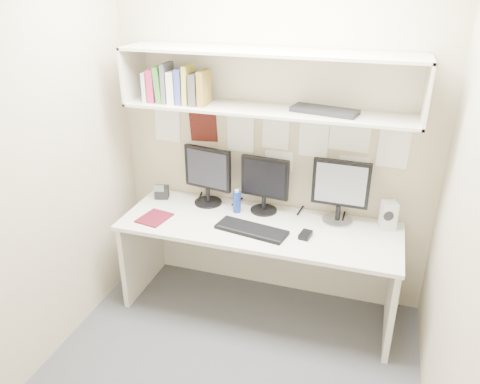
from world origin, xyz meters
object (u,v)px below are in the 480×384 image
(monitor_left, at_px, (208,173))
(monitor_right, at_px, (340,189))
(keyboard, at_px, (251,230))
(desk_phone, at_px, (162,192))
(speaker, at_px, (388,215))
(monitor_center, at_px, (265,182))
(maroon_notebook, at_px, (154,218))
(desk, at_px, (258,266))

(monitor_left, relative_size, monitor_right, 0.97)
(keyboard, distance_m, desk_phone, 0.90)
(monitor_left, height_order, speaker, monitor_left)
(monitor_left, height_order, keyboard, monitor_left)
(monitor_center, xyz_separation_m, desk_phone, (-0.84, -0.03, -0.19))
(monitor_center, distance_m, maroon_notebook, 0.85)
(monitor_left, relative_size, keyboard, 0.90)
(monitor_left, relative_size, speaker, 2.25)
(monitor_right, bearing_deg, monitor_center, -178.47)
(monitor_center, bearing_deg, desk, -78.33)
(monitor_left, relative_size, desk_phone, 3.57)
(monitor_right, relative_size, maroon_notebook, 2.00)
(monitor_left, distance_m, monitor_right, 1.00)
(monitor_left, height_order, monitor_center, monitor_left)
(keyboard, bearing_deg, monitor_center, 100.00)
(monitor_center, relative_size, speaker, 2.11)
(keyboard, xyz_separation_m, maroon_notebook, (-0.73, -0.04, -0.01))
(monitor_center, bearing_deg, speaker, 5.77)
(monitor_right, xyz_separation_m, maroon_notebook, (-1.29, -0.37, -0.25))
(maroon_notebook, distance_m, desk_phone, 0.36)
(desk, relative_size, speaker, 9.87)
(desk, bearing_deg, monitor_center, 95.80)
(desk, height_order, keyboard, keyboard)
(keyboard, bearing_deg, monitor_right, 41.45)
(speaker, xyz_separation_m, maroon_notebook, (-1.63, -0.37, -0.10))
(keyboard, relative_size, maroon_notebook, 2.15)
(maroon_notebook, bearing_deg, speaker, 22.95)
(monitor_center, height_order, desk_phone, monitor_center)
(maroon_notebook, relative_size, desk_phone, 1.83)
(monitor_right, distance_m, desk_phone, 1.41)
(desk_phone, bearing_deg, speaker, -15.56)
(monitor_left, height_order, desk_phone, monitor_left)
(speaker, distance_m, maroon_notebook, 1.68)
(monitor_left, distance_m, keyboard, 0.61)
(maroon_notebook, bearing_deg, monitor_left, 63.02)
(monitor_center, distance_m, speaker, 0.91)
(speaker, height_order, desk_phone, speaker)
(desk_phone, bearing_deg, monitor_left, -12.14)
(keyboard, relative_size, speaker, 2.49)
(speaker, distance_m, desk_phone, 1.74)
(monitor_right, bearing_deg, speaker, 1.30)
(keyboard, bearing_deg, maroon_notebook, -167.06)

